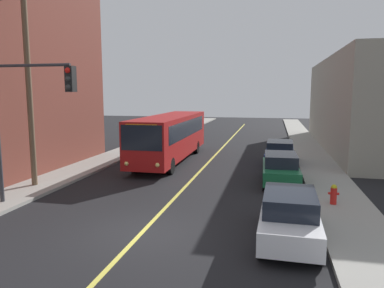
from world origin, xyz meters
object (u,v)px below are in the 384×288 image
city_bus (171,135)px  utility_pole_near (28,67)px  parked_car_blue (280,153)px  traffic_signal_left_corner (28,104)px  parked_car_white (289,216)px  parked_car_green (280,168)px  fire_hydrant (334,194)px

city_bus → utility_pole_near: size_ratio=1.14×
parked_car_blue → traffic_signal_left_corner: (-10.18, -11.49, 3.46)m
parked_car_white → parked_car_green: same height
parked_car_white → traffic_signal_left_corner: size_ratio=0.74×
parked_car_blue → fire_hydrant: 9.01m
parked_car_white → parked_car_blue: same height
traffic_signal_left_corner → city_bus: bearing=76.7°
parked_car_white → traffic_signal_left_corner: 10.94m
city_bus → parked_car_blue: (7.47, 0.01, -0.98)m
utility_pole_near → traffic_signal_left_corner: utility_pole_near is taller
city_bus → utility_pole_near: bearing=-118.7°
city_bus → traffic_signal_left_corner: 12.05m
fire_hydrant → parked_car_green: bearing=120.6°
fire_hydrant → parked_car_white: bearing=-116.1°
traffic_signal_left_corner → parked_car_green: bearing=31.8°
parked_car_blue → parked_car_white: bearing=-89.5°
parked_car_blue → utility_pole_near: 15.82m
utility_pole_near → parked_car_green: bearing=15.9°
parked_car_green → traffic_signal_left_corner: size_ratio=0.74×
parked_car_green → fire_hydrant: (2.11, -3.57, -0.26)m
city_bus → parked_car_white: size_ratio=2.74×
parked_car_green → parked_car_blue: (0.04, 5.19, 0.00)m
parked_car_blue → city_bus: bearing=-179.9°
city_bus → utility_pole_near: (-4.72, -8.63, 4.20)m
city_bus → traffic_signal_left_corner: (-2.71, -11.47, 2.49)m
parked_car_white → parked_car_blue: 12.76m
parked_car_white → parked_car_green: size_ratio=1.00×
city_bus → utility_pole_near: 10.70m
parked_car_white → fire_hydrant: parked_car_white is taller
city_bus → parked_car_green: (7.44, -5.17, -0.98)m
parked_car_green → traffic_signal_left_corner: 12.43m
parked_car_blue → traffic_signal_left_corner: size_ratio=0.74×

